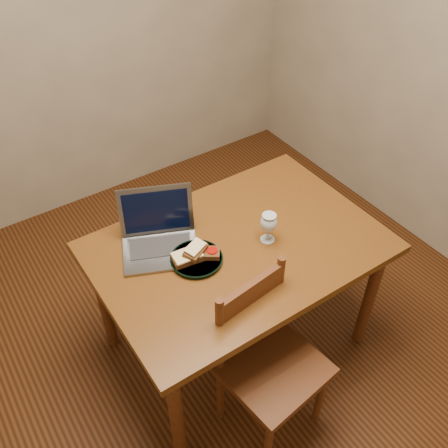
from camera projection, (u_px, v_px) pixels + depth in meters
floor at (215, 341)px, 2.78m from camera, size 3.20×3.20×0.02m
back_wall at (61, 16)px, 2.90m from camera, size 3.20×0.02×2.60m
table at (238, 257)px, 2.34m from camera, size 1.30×0.90×0.74m
chair at (270, 358)px, 2.13m from camera, size 0.46×0.44×0.44m
plate at (197, 259)px, 2.20m from camera, size 0.23×0.23×0.02m
sandwich_cheese at (187, 257)px, 2.17m from camera, size 0.14×0.10×0.04m
sandwich_tomato at (206, 252)px, 2.19m from camera, size 0.14×0.12×0.04m
sandwich_top at (195, 250)px, 2.17m from camera, size 0.13×0.11×0.03m
milk_glass at (268, 228)px, 2.25m from camera, size 0.08×0.08×0.15m
laptop at (159, 233)px, 2.25m from camera, size 0.43×0.42×0.24m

